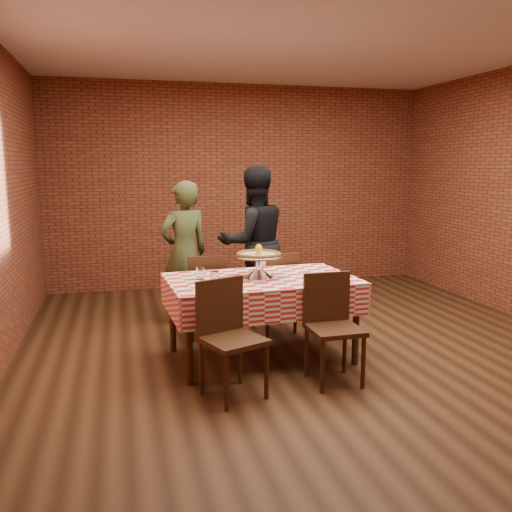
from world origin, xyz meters
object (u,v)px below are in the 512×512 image
(pizza_stand, at_px, (259,266))
(water_glass_left, at_px, (215,278))
(diner_black, at_px, (254,243))
(water_glass_right, at_px, (200,273))
(chair_near_left, at_px, (233,341))
(condiment_caddy, at_px, (260,264))
(chair_far_left, at_px, (204,295))
(table, at_px, (261,319))
(pizza, at_px, (259,255))
(diner_olive, at_px, (184,253))
(chair_near_right, at_px, (335,330))
(chair_far_right, at_px, (274,291))

(pizza_stand, height_order, water_glass_left, pizza_stand)
(pizza_stand, bearing_deg, diner_black, 77.84)
(water_glass_right, xyz_separation_m, chair_near_left, (0.12, -0.85, -0.36))
(condiment_caddy, distance_m, chair_near_left, 1.26)
(chair_far_left, bearing_deg, pizza_stand, 113.02)
(water_glass_right, bearing_deg, water_glass_left, -71.88)
(table, xyz_separation_m, water_glass_left, (-0.46, -0.18, 0.44))
(table, distance_m, chair_near_left, 0.88)
(pizza, height_order, diner_black, diner_black)
(table, xyz_separation_m, diner_olive, (-0.54, 1.32, 0.42))
(chair_near_right, relative_size, chair_far_right, 1.02)
(pizza_stand, height_order, chair_near_right, pizza_stand)
(chair_far_right, bearing_deg, pizza, 51.85)
(diner_olive, bearing_deg, pizza, 93.02)
(water_glass_right, bearing_deg, chair_far_left, 78.86)
(chair_far_left, height_order, chair_far_right, chair_far_left)
(water_glass_right, relative_size, diner_black, 0.07)
(pizza_stand, distance_m, chair_far_left, 0.95)
(table, bearing_deg, condiment_caddy, 76.92)
(chair_near_left, relative_size, chair_near_right, 1.01)
(chair_near_left, bearing_deg, chair_near_right, -16.96)
(table, bearing_deg, diner_olive, 112.16)
(water_glass_left, bearing_deg, chair_near_left, -86.60)
(table, height_order, condiment_caddy, condiment_caddy)
(pizza_stand, bearing_deg, water_glass_left, -154.62)
(pizza_stand, relative_size, diner_black, 0.26)
(condiment_caddy, bearing_deg, pizza, -106.29)
(pizza, bearing_deg, table, -62.57)
(water_glass_right, bearing_deg, table, -8.55)
(chair_far_right, bearing_deg, water_glass_right, 25.40)
(diner_olive, bearing_deg, table, 93.15)
(water_glass_left, relative_size, diner_black, 0.07)
(table, bearing_deg, pizza_stand, 117.43)
(water_glass_left, distance_m, diner_olive, 1.50)
(pizza, xyz_separation_m, diner_black, (0.29, 1.35, -0.09))
(table, bearing_deg, chair_near_left, -118.91)
(table, xyz_separation_m, water_glass_right, (-0.54, 0.08, 0.44))
(pizza, relative_size, chair_near_right, 0.46)
(pizza, relative_size, water_glass_right, 3.56)
(pizza, xyz_separation_m, chair_far_right, (0.36, 0.72, -0.53))
(diner_olive, bearing_deg, diner_black, 164.98)
(water_glass_right, height_order, chair_far_left, chair_far_left)
(water_glass_left, xyz_separation_m, diner_olive, (-0.08, 1.50, -0.02))
(pizza, distance_m, diner_black, 1.38)
(pizza_stand, relative_size, diner_olive, 0.28)
(pizza, bearing_deg, chair_near_right, -58.41)
(chair_far_left, xyz_separation_m, chair_far_right, (0.75, -0.03, -0.00))
(table, height_order, water_glass_left, water_glass_left)
(chair_near_right, distance_m, chair_far_right, 1.45)
(chair_far_left, distance_m, diner_black, 1.00)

